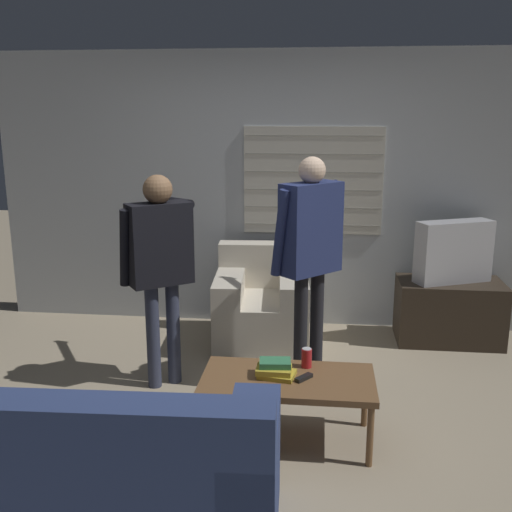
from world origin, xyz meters
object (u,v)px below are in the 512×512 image
person_left_standing (160,254)px  person_right_standing (309,243)px  soda_can (307,358)px  coffee_table (288,384)px  spare_remote (304,378)px  book_stack (275,369)px  armchair_beige (262,305)px  couch_blue (85,480)px  tv (453,252)px

person_left_standing → person_right_standing: (1.07, 0.13, 0.08)m
soda_can → coffee_table: bearing=-122.6°
spare_remote → book_stack: bearing=-150.1°
person_right_standing → coffee_table: bearing=-142.0°
armchair_beige → couch_blue: bearing=73.7°
soda_can → armchair_beige: bearing=106.7°
person_right_standing → book_stack: person_right_standing is taller
person_left_standing → soda_can: (1.08, -0.53, -0.52)m
tv → person_left_standing: person_left_standing is taller
couch_blue → person_left_standing: size_ratio=1.16×
couch_blue → book_stack: 1.31m
armchair_beige → coffee_table: bearing=97.3°
book_stack → soda_can: 0.25m
person_right_standing → soda_can: (0.01, -0.66, -0.60)m
coffee_table → spare_remote: size_ratio=8.39×
tv → spare_remote: (-1.23, -1.84, -0.39)m
couch_blue → person_right_standing: (0.99, 1.84, 0.76)m
couch_blue → armchair_beige: couch_blue is taller
book_stack → spare_remote: book_stack is taller
book_stack → spare_remote: (0.18, -0.03, -0.03)m
armchair_beige → tv: 1.73m
spare_remote → armchair_beige: bearing=143.2°
couch_blue → book_stack: (0.82, 1.02, 0.14)m
person_left_standing → spare_remote: (1.07, -0.71, -0.57)m
couch_blue → book_stack: size_ratio=7.41×
coffee_table → spare_remote: spare_remote is taller
armchair_beige → spare_remote: size_ratio=7.28×
book_stack → person_right_standing: bearing=77.9°
book_stack → person_left_standing: bearing=142.5°
soda_can → person_right_standing: bearing=91.1°
tv → person_left_standing: 2.57m
person_left_standing → spare_remote: 1.41m
tv → book_stack: size_ratio=2.80×
tv → book_stack: (-1.40, -1.81, -0.35)m
couch_blue → armchair_beige: 2.70m
couch_blue → spare_remote: couch_blue is taller
tv → spare_remote: size_ratio=5.49×
soda_can → spare_remote: bearing=-93.3°
person_left_standing → book_stack: (0.90, -0.69, -0.54)m
soda_can → spare_remote: 0.19m
couch_blue → person_left_standing: 1.84m
coffee_table → book_stack: bearing=173.0°
coffee_table → person_right_standing: bearing=83.4°
coffee_table → person_right_standing: size_ratio=0.62×
armchair_beige → book_stack: size_ratio=3.71×
person_left_standing → spare_remote: size_ratio=12.50×
couch_blue → book_stack: couch_blue is taller
coffee_table → soda_can: size_ratio=8.43×
spare_remote → soda_can: bearing=125.3°
couch_blue → soda_can: size_ratio=14.59×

